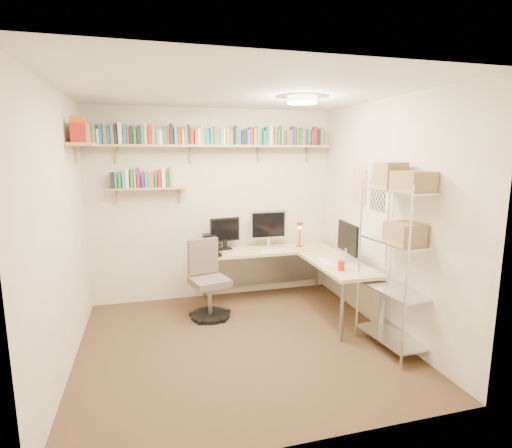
# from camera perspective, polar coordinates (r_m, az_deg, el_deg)

# --- Properties ---
(ground) EXTENTS (3.20, 3.20, 0.00)m
(ground) POSITION_cam_1_polar(r_m,az_deg,el_deg) (4.29, -2.16, -16.73)
(ground) COLOR #412B1B
(ground) RESTS_ON ground
(room_shell) EXTENTS (3.24, 3.04, 2.52)m
(room_shell) POSITION_cam_1_polar(r_m,az_deg,el_deg) (3.84, -2.25, 4.33)
(room_shell) COLOR beige
(room_shell) RESTS_ON ground
(wall_shelves) EXTENTS (3.12, 1.09, 0.80)m
(wall_shelves) POSITION_cam_1_polar(r_m,az_deg,el_deg) (5.05, -10.41, 11.02)
(wall_shelves) COLOR tan
(wall_shelves) RESTS_ON ground
(corner_desk) EXTENTS (1.80, 1.76, 1.17)m
(corner_desk) POSITION_cam_1_polar(r_m,az_deg,el_deg) (5.12, 2.84, -4.19)
(corner_desk) COLOR #CFC087
(corner_desk) RESTS_ON ground
(office_chair) EXTENTS (0.50, 0.50, 0.92)m
(office_chair) POSITION_cam_1_polar(r_m,az_deg,el_deg) (4.83, -6.88, -8.63)
(office_chair) COLOR black
(office_chair) RESTS_ON ground
(wire_rack) EXTENTS (0.42, 0.75, 1.85)m
(wire_rack) POSITION_cam_1_polar(r_m,az_deg,el_deg) (3.98, 19.94, 0.71)
(wire_rack) COLOR silver
(wire_rack) RESTS_ON ground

